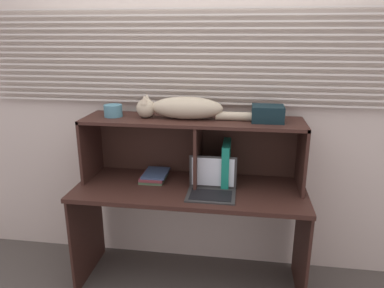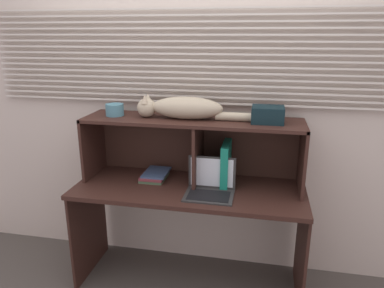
{
  "view_description": "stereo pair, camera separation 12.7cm",
  "coord_description": "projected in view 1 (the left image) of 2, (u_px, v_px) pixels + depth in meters",
  "views": [
    {
      "loc": [
        0.34,
        -2.03,
        1.76
      ],
      "look_at": [
        0.0,
        0.31,
        1.03
      ],
      "focal_mm": 33.71,
      "sensor_mm": 36.0,
      "label": 1
    },
    {
      "loc": [
        0.47,
        -2.01,
        1.76
      ],
      "look_at": [
        0.0,
        0.31,
        1.03
      ],
      "focal_mm": 33.71,
      "sensor_mm": 36.0,
      "label": 2
    }
  ],
  "objects": [
    {
      "name": "cat",
      "position": [
        183.0,
        108.0,
        2.41
      ],
      "size": [
        0.85,
        0.16,
        0.16
      ],
      "color": "#B9AB8F",
      "rests_on": "hutch_shelf_unit"
    },
    {
      "name": "desk",
      "position": [
        190.0,
        206.0,
        2.5
      ],
      "size": [
        1.56,
        0.6,
        0.76
      ],
      "color": "#361E19",
      "rests_on": "ground"
    },
    {
      "name": "small_basket",
      "position": [
        113.0,
        111.0,
        2.49
      ],
      "size": [
        0.13,
        0.13,
        0.08
      ],
      "primitive_type": "cylinder",
      "color": "teal",
      "rests_on": "hutch_shelf_unit"
    },
    {
      "name": "hutch_shelf_unit",
      "position": [
        193.0,
        136.0,
        2.5
      ],
      "size": [
        1.49,
        0.37,
        0.45
      ],
      "color": "#361E19",
      "rests_on": "desk"
    },
    {
      "name": "back_panel_with_blinds",
      "position": [
        197.0,
        105.0,
        2.63
      ],
      "size": [
        4.4,
        0.08,
        2.5
      ],
      "color": "beige",
      "rests_on": "ground"
    },
    {
      "name": "binder_upright",
      "position": [
        226.0,
        163.0,
        2.48
      ],
      "size": [
        0.05,
        0.26,
        0.3
      ],
      "primitive_type": "cube",
      "color": "#16816A",
      "rests_on": "desk"
    },
    {
      "name": "laptop",
      "position": [
        212.0,
        186.0,
        2.35
      ],
      "size": [
        0.31,
        0.24,
        0.23
      ],
      "color": "#303030",
      "rests_on": "desk"
    },
    {
      "name": "storage_box",
      "position": [
        268.0,
        114.0,
        2.34
      ],
      "size": [
        0.21,
        0.17,
        0.11
      ],
      "primitive_type": "cube",
      "color": "black",
      "rests_on": "hutch_shelf_unit"
    },
    {
      "name": "book_stack",
      "position": [
        154.0,
        176.0,
        2.58
      ],
      "size": [
        0.18,
        0.24,
        0.05
      ],
      "color": "#4C6D4D",
      "rests_on": "desk"
    }
  ]
}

